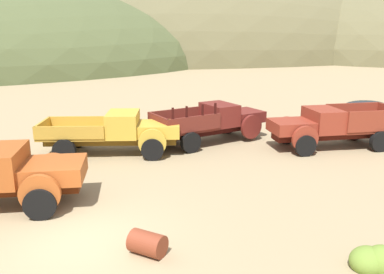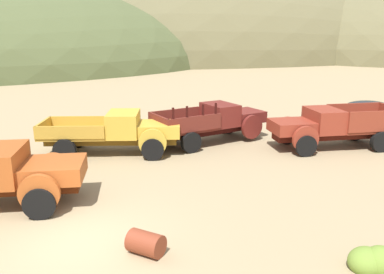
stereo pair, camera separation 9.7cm
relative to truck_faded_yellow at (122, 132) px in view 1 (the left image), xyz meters
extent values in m
plane|color=#998460|center=(-2.45, -7.53, -0.99)|extent=(300.00, 300.00, 0.00)
ellipsoid|color=brown|center=(31.43, 62.81, -0.99)|extent=(102.98, 53.58, 38.18)
cube|color=#A34C1E|center=(-2.91, -4.70, 0.12)|extent=(2.16, 2.10, 0.55)
cube|color=#B7B2A8|center=(-2.06, -4.87, 0.10)|extent=(0.32, 1.21, 0.44)
cylinder|color=#A34C1E|center=(-3.36, -5.68, -0.23)|extent=(1.21, 0.41, 1.20)
cylinder|color=#A34C1E|center=(-2.95, -3.63, -0.23)|extent=(1.21, 0.41, 1.20)
cube|color=#A34C1E|center=(-4.48, -4.39, 0.37)|extent=(1.73, 2.26, 1.05)
cube|color=black|center=(-3.88, -4.51, 0.58)|extent=(0.39, 1.70, 0.59)
cylinder|color=black|center=(-3.37, -5.74, -0.51)|extent=(1.00, 0.46, 0.96)
cylinder|color=black|center=(-2.93, -3.57, -0.51)|extent=(1.00, 0.46, 0.96)
cube|color=brown|center=(-0.45, 0.14, -0.33)|extent=(5.83, 2.62, 0.36)
cube|color=gold|center=(1.59, -0.49, 0.12)|extent=(2.25, 2.14, 0.55)
cube|color=#B7B2A8|center=(2.41, -0.74, 0.10)|extent=(0.42, 1.13, 0.44)
cylinder|color=gold|center=(1.07, -1.37, -0.23)|extent=(1.20, 0.53, 1.20)
cylinder|color=gold|center=(1.65, 0.53, -0.23)|extent=(1.20, 0.53, 1.20)
cube|color=gold|center=(0.07, -0.02, 0.37)|extent=(1.85, 2.24, 1.05)
cube|color=black|center=(0.65, -0.20, 0.58)|extent=(0.53, 1.58, 0.59)
cube|color=#B5882D|center=(-1.97, 0.61, -0.09)|extent=(3.40, 2.79, 0.12)
cube|color=#B5882D|center=(-2.27, -0.35, 0.24)|extent=(2.83, 0.96, 0.55)
cube|color=#B5882D|center=(-1.67, 1.57, 0.24)|extent=(2.83, 0.96, 0.55)
cube|color=#B5882D|center=(-3.32, 1.02, 0.24)|extent=(0.69, 1.95, 0.55)
cylinder|color=black|center=(1.05, -1.42, -0.51)|extent=(1.00, 0.55, 0.96)
cylinder|color=black|center=(1.67, 0.58, -0.51)|extent=(1.00, 0.55, 0.96)
cylinder|color=black|center=(-2.51, -0.32, -0.51)|extent=(1.00, 0.55, 0.96)
cylinder|color=black|center=(-1.90, 1.68, -0.51)|extent=(1.00, 0.55, 0.96)
cube|color=black|center=(4.45, 0.43, -0.33)|extent=(5.59, 2.05, 0.36)
cube|color=maroon|center=(6.44, 0.85, 0.12)|extent=(2.05, 1.96, 0.55)
cube|color=#B7B2A8|center=(7.23, 1.02, 0.10)|extent=(0.31, 1.11, 0.44)
cylinder|color=maroon|center=(6.41, -0.14, -0.23)|extent=(1.21, 0.43, 1.20)
cylinder|color=maroon|center=(6.01, 1.75, -0.23)|extent=(1.21, 0.43, 1.20)
cube|color=maroon|center=(4.96, 0.54, 0.37)|extent=(1.64, 2.10, 1.05)
cube|color=black|center=(5.52, 0.66, 0.58)|extent=(0.38, 1.56, 0.59)
cube|color=maroon|center=(2.97, 0.12, -0.09)|extent=(3.14, 2.49, 0.12)
cube|color=maroon|center=(3.17, -0.84, 0.32)|extent=(2.75, 0.68, 0.70)
cube|color=maroon|center=(2.76, 1.07, 0.32)|extent=(2.75, 0.68, 0.70)
cube|color=maroon|center=(1.66, -0.16, 0.32)|extent=(0.50, 1.93, 0.70)
cube|color=black|center=(2.08, -1.07, 0.92)|extent=(0.09, 0.09, 0.50)
cube|color=black|center=(2.76, -0.93, 0.92)|extent=(0.09, 0.09, 0.50)
cube|color=black|center=(3.58, -0.75, 0.92)|extent=(0.09, 0.09, 0.50)
cube|color=black|center=(4.26, -0.61, 0.92)|extent=(0.09, 0.09, 0.50)
cylinder|color=black|center=(6.00, 1.80, -0.51)|extent=(1.00, 0.47, 0.96)
cylinder|color=black|center=(2.95, -0.93, -0.51)|extent=(1.00, 0.47, 0.96)
cylinder|color=black|center=(2.53, 1.06, -0.51)|extent=(1.00, 0.47, 0.96)
cube|color=#42140D|center=(9.55, -2.32, -0.33)|extent=(5.82, 1.77, 0.36)
cube|color=maroon|center=(7.46, -2.01, 0.12)|extent=(2.04, 1.91, 0.55)
cube|color=#B7B2A8|center=(6.62, -1.89, 0.10)|extent=(0.25, 1.14, 0.44)
cylinder|color=maroon|center=(7.85, -1.07, -0.23)|extent=(1.21, 0.36, 1.20)
cylinder|color=maroon|center=(7.55, -3.02, -0.23)|extent=(1.21, 0.36, 1.20)
cube|color=maroon|center=(9.02, -2.24, 0.37)|extent=(1.60, 2.09, 1.05)
cube|color=black|center=(8.42, -2.16, 0.58)|extent=(0.29, 1.61, 0.59)
cube|color=maroon|center=(11.11, -2.56, -0.09)|extent=(3.16, 2.40, 0.12)
cube|color=maroon|center=(11.26, -1.57, 0.44)|extent=(2.88, 0.53, 0.95)
cube|color=maroon|center=(10.96, -3.54, 0.44)|extent=(2.88, 0.53, 0.95)
cylinder|color=black|center=(7.85, -1.02, -0.51)|extent=(0.99, 0.42, 0.96)
cylinder|color=black|center=(7.55, -3.07, -0.51)|extent=(0.99, 0.42, 0.96)
cylinder|color=black|center=(11.50, -1.57, -0.51)|extent=(0.99, 0.42, 0.96)
cylinder|color=black|center=(11.19, -3.62, -0.51)|extent=(0.99, 0.42, 0.96)
cube|color=slate|center=(14.17, 0.31, -0.31)|extent=(4.91, 3.12, 0.68)
ellipsoid|color=black|center=(13.91, 0.39, 0.29)|extent=(2.75, 2.24, 0.57)
cylinder|color=black|center=(12.54, -0.11, -0.65)|extent=(0.71, 0.40, 0.68)
cylinder|color=black|center=(13.10, 1.60, -0.65)|extent=(0.71, 0.40, 0.68)
cylinder|color=brown|center=(-0.86, -8.65, -0.70)|extent=(1.03, 1.04, 0.59)
ellipsoid|color=olive|center=(3.85, -10.94, -0.81)|extent=(0.88, 0.79, 0.68)
ellipsoid|color=olive|center=(4.11, -11.08, -0.78)|extent=(0.84, 0.76, 0.76)
camera|label=1|loc=(-2.72, -17.34, 4.37)|focal=37.29mm
camera|label=2|loc=(-2.63, -17.37, 4.37)|focal=37.29mm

